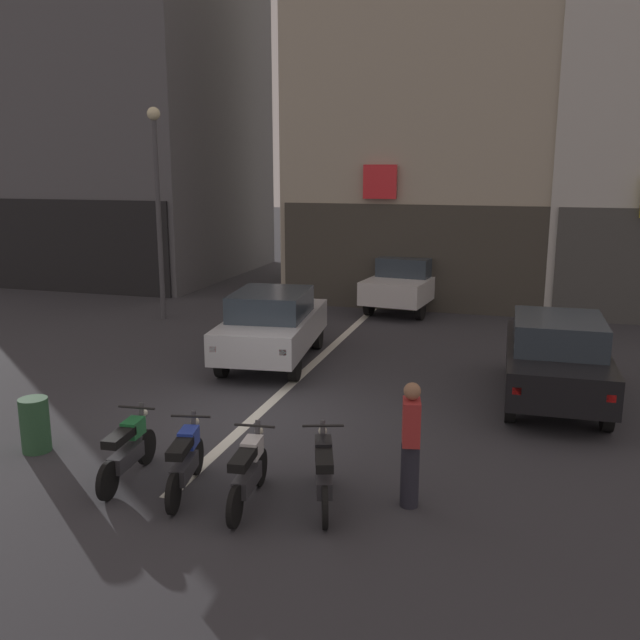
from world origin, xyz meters
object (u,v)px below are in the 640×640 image
Objects in this scene: car_silver_crossing_near at (272,324)px; person_by_motorcycles at (411,444)px; motorcycle_white_row_centre at (248,471)px; trash_bin at (35,425)px; car_white_down_street at (408,281)px; motorcycle_green_row_leftmost at (128,449)px; car_black_parked_kerbside at (556,356)px; street_lamp at (157,191)px; motorcycle_blue_row_left_mid at (186,460)px; motorcycle_black_row_right_mid at (324,471)px.

car_silver_crossing_near is 7.06m from person_by_motorcycles.
motorcycle_white_row_centre reaches higher than trash_bin.
motorcycle_white_row_centre is at bearing -89.47° from car_white_down_street.
car_white_down_street is 2.57× the size of motorcycle_green_row_leftmost.
motorcycle_green_row_leftmost is 1.98m from trash_bin.
car_black_parked_kerbside is 8.77m from car_white_down_street.
street_lamp is (-4.60, 3.34, 2.76)m from car_silver_crossing_near.
car_black_parked_kerbside is at bearing -62.51° from car_white_down_street.
trash_bin is at bearing -107.33° from car_silver_crossing_near.
car_silver_crossing_near is 5.03× the size of trash_bin.
motorcycle_white_row_centre is (6.63, -9.68, -3.19)m from street_lamp.
car_black_parked_kerbside is 2.48× the size of motorcycle_white_row_centre.
trash_bin is (-7.73, -4.66, -0.46)m from car_black_parked_kerbside.
car_silver_crossing_near is 5.97m from trash_bin.
motorcycle_green_row_leftmost is (-5.80, -5.14, -0.43)m from car_black_parked_kerbside.
motorcycle_green_row_leftmost is (4.75, -9.50, -3.19)m from street_lamp.
motorcycle_blue_row_left_mid and motorcycle_white_row_centre have the same top height.
street_lamp is (-10.55, 4.36, 2.76)m from car_black_parked_kerbside.
motorcycle_blue_row_left_mid is 2.92m from trash_bin.
person_by_motorcycles is at bearing 14.38° from motorcycle_black_row_right_mid.
car_silver_crossing_near is at bearing -35.94° from street_lamp.
car_silver_crossing_near is 1.00× the size of car_white_down_street.
car_black_parked_kerbside reaches higher than trash_bin.
car_white_down_street is at bearing 74.23° from car_silver_crossing_near.
car_silver_crossing_near is 2.65× the size of motorcycle_black_row_right_mid.
person_by_motorcycles reaches higher than motorcycle_green_row_leftmost.
street_lamp is 12.16m from motorcycle_white_row_centre.
street_lamp reaches higher than person_by_motorcycles.
motorcycle_white_row_centre is 1.00× the size of person_by_motorcycles.
car_white_down_street is 12.87m from motorcycle_black_row_right_mid.
motorcycle_white_row_centre is (0.12, -13.10, -0.43)m from car_white_down_street.
motorcycle_black_row_right_mid is at bearing -85.28° from car_white_down_street.
motorcycle_black_row_right_mid is (2.96, -6.07, -0.43)m from car_silver_crossing_near.
person_by_motorcycles reaches higher than car_silver_crossing_near.
car_silver_crossing_near reaches higher than motorcycle_white_row_centre.
motorcycle_black_row_right_mid is (1.06, -12.82, -0.43)m from car_white_down_street.
motorcycle_black_row_right_mid is at bearing 5.80° from motorcycle_blue_row_left_mid.
trash_bin is (-3.80, 0.66, -0.03)m from motorcycle_white_row_centre.
motorcycle_black_row_right_mid is at bearing -4.64° from trash_bin.
motorcycle_black_row_right_mid is at bearing 1.98° from motorcycle_green_row_leftmost.
street_lamp reaches higher than motorcycle_green_row_leftmost.
street_lamp is 12.88m from person_by_motorcycles.
motorcycle_black_row_right_mid is 4.75m from trash_bin.
trash_bin is (2.83, -9.02, -3.22)m from street_lamp.
motorcycle_white_row_centre is at bearing -55.60° from street_lamp.
person_by_motorcycles reaches higher than car_black_parked_kerbside.
motorcycle_black_row_right_mid is (0.94, 0.27, 0.00)m from motorcycle_white_row_centre.
car_black_parked_kerbside is 5.88m from motorcycle_black_row_right_mid.
car_silver_crossing_near is 6.77m from motorcycle_black_row_right_mid.
street_lamp is at bearing 120.65° from motorcycle_blue_row_left_mid.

